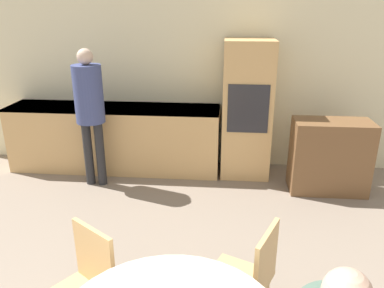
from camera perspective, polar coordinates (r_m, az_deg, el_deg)
wall_back at (r=5.16m, az=2.14°, el=10.79°), size 6.98×0.05×2.60m
kitchen_counter at (r=5.25m, az=-11.63°, el=1.04°), size 2.84×0.60×0.89m
oven_unit at (r=4.92m, az=8.33°, el=5.18°), size 0.63×0.59×1.77m
sideboard at (r=4.81m, az=20.22°, el=-1.81°), size 0.91×0.45×0.89m
chair_far_left at (r=2.62m, az=-16.16°, el=-20.06°), size 0.56×0.56×0.86m
chair_far_right at (r=2.62m, az=8.80°, el=-19.42°), size 0.53×0.53×0.86m
person_standing at (r=4.66m, az=-15.36°, el=5.96°), size 0.34×0.34×1.70m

